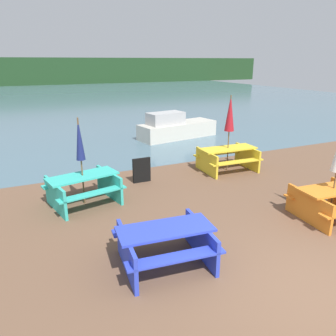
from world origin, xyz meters
TOP-DOWN VIEW (x-y plane):
  - ground_plane at (0.00, 0.00)m, footprint 60.00×60.00m
  - water at (0.00, 32.11)m, footprint 60.00×50.00m
  - far_treeline at (0.00, 52.11)m, footprint 80.00×1.60m
  - picnic_table_blue at (-1.86, 1.78)m, footprint 1.81×1.55m
  - picnic_table_orange at (2.41, 1.83)m, footprint 1.73×1.51m
  - picnic_table_teal at (-2.64, 5.05)m, footprint 1.96×1.70m
  - picnic_table_yellow at (2.25, 5.77)m, footprint 1.92×1.47m
  - umbrella_navy at (-2.64, 5.05)m, footprint 0.22×0.22m
  - umbrella_crimson at (2.25, 5.77)m, footprint 0.31×0.31m
  - boat at (2.82, 10.85)m, footprint 3.96×1.86m
  - signboard at (-0.75, 5.90)m, footprint 0.55×0.08m

SIDE VIEW (x-z plane):
  - water at x=0.00m, z-range 0.00..0.00m
  - ground_plane at x=0.00m, z-range 0.00..0.00m
  - signboard at x=-0.75m, z-range 0.00..0.75m
  - picnic_table_orange at x=2.41m, z-range 0.07..0.80m
  - picnic_table_blue at x=-1.86m, z-range 0.08..0.80m
  - picnic_table_teal at x=-2.64m, z-range 0.08..0.85m
  - picnic_table_yellow at x=2.25m, z-range 0.08..0.86m
  - boat at x=2.82m, z-range -0.15..1.11m
  - umbrella_navy at x=-2.64m, z-range 0.56..2.78m
  - umbrella_crimson at x=2.25m, z-range 0.65..3.13m
  - far_treeline at x=0.00m, z-range 0.00..4.00m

